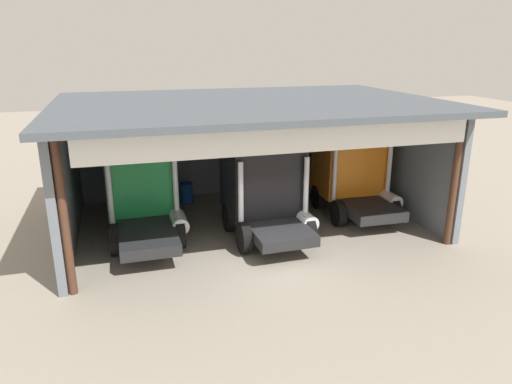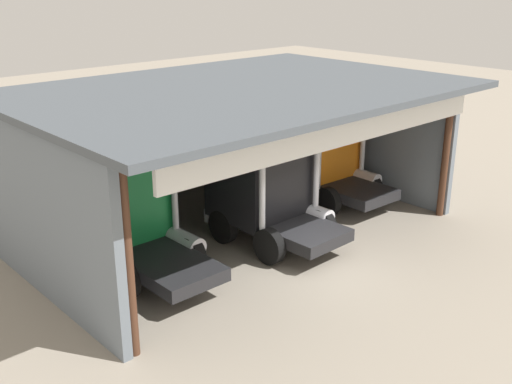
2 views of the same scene
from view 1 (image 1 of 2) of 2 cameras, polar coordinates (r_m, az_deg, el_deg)
ground_plane at (r=14.98m, az=3.14°, el=-9.06°), size 80.00×80.00×0.00m
workshop_shed at (r=18.26m, az=-1.64°, el=6.90°), size 13.35×9.48×4.75m
truck_green_left_bay at (r=17.50m, az=-13.51°, el=0.97°), size 2.59×5.29×3.56m
truck_black_center_left_bay at (r=16.84m, az=1.01°, el=1.00°), size 2.78×4.33×3.60m
truck_orange_yard_outside at (r=19.59m, az=11.47°, el=2.44°), size 2.74×4.39×3.27m
oil_drum at (r=20.88m, az=-8.36°, el=-0.10°), size 0.58×0.58×0.87m
tool_cart at (r=21.49m, az=4.84°, el=0.72°), size 0.90×0.60×1.00m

